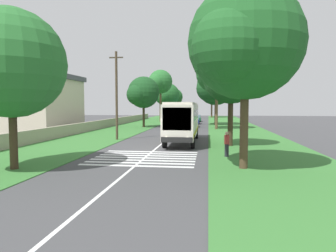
{
  "coord_description": "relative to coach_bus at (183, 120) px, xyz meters",
  "views": [
    {
      "loc": [
        -23.76,
        -4.17,
        3.5
      ],
      "look_at": [
        3.92,
        -0.54,
        1.6
      ],
      "focal_mm": 32.95,
      "sensor_mm": 36.0,
      "label": 1
    }
  ],
  "objects": [
    {
      "name": "roadside_tree_right_1",
      "position": [
        -2.01,
        -4.13,
        3.73
      ],
      "size": [
        5.64,
        4.81,
        8.37
      ],
      "color": "#3D2D1E",
      "rests_on": "grass_verge_right"
    },
    {
      "name": "trailing_car_1",
      "position": [
        28.69,
        0.19,
        -1.48
      ],
      "size": [
        4.3,
        1.78,
        1.43
      ],
      "color": "navy",
      "rests_on": "ground"
    },
    {
      "name": "roadside_building",
      "position": [
        10.81,
        21.03,
        1.73
      ],
      "size": [
        11.91,
        9.7,
        7.67
      ],
      "color": "beige",
      "rests_on": "ground"
    },
    {
      "name": "roadside_tree_left_1",
      "position": [
        45.99,
        7.69,
        3.67
      ],
      "size": [
        6.78,
        5.72,
        8.79
      ],
      "color": "#3D2D1E",
      "rests_on": "grass_verge_left"
    },
    {
      "name": "roadside_tree_left_0",
      "position": [
        35.3,
        7.79,
        6.04
      ],
      "size": [
        6.34,
        5.11,
        10.82
      ],
      "color": "brown",
      "rests_on": "grass_verge_left"
    },
    {
      "name": "roadside_tree_right_0",
      "position": [
        58.16,
        -3.07,
        6.24
      ],
      "size": [
        8.94,
        7.1,
        12.13
      ],
      "color": "#4C3826",
      "rests_on": "grass_verge_right"
    },
    {
      "name": "grass_verge_left",
      "position": [
        10.05,
        10.0,
        -2.13
      ],
      "size": [
        120.0,
        8.0,
        0.04
      ],
      "primitive_type": "cube",
      "color": "#387533",
      "rests_on": "ground"
    },
    {
      "name": "roadside_wall",
      "position": [
        15.05,
        13.4,
        -1.48
      ],
      "size": [
        70.0,
        0.4,
        1.24
      ],
      "primitive_type": "cube",
      "color": "#9E937F",
      "rests_on": "grass_verge_left"
    },
    {
      "name": "centre_line",
      "position": [
        10.05,
        1.8,
        -2.14
      ],
      "size": [
        110.0,
        0.16,
        0.01
      ],
      "primitive_type": "cube",
      "color": "silver",
      "rests_on": "ground"
    },
    {
      "name": "ground",
      "position": [
        -4.95,
        1.8,
        -2.15
      ],
      "size": [
        160.0,
        160.0,
        0.0
      ],
      "primitive_type": "plane",
      "color": "#424244"
    },
    {
      "name": "pedestrian",
      "position": [
        -7.83,
        -3.61,
        -1.24
      ],
      "size": [
        0.34,
        0.34,
        1.69
      ],
      "color": "#26262D",
      "rests_on": "grass_verge_right"
    },
    {
      "name": "trailing_minibus_0",
      "position": [
        45.2,
        3.46,
        -0.6
      ],
      "size": [
        6.0,
        2.14,
        2.53
      ],
      "color": "teal",
      "rests_on": "ground"
    },
    {
      "name": "roadside_tree_left_4",
      "position": [
        -13.28,
        8.19,
        3.4
      ],
      "size": [
        7.01,
        5.81,
        8.57
      ],
      "color": "#3D2D1E",
      "rests_on": "grass_verge_left"
    },
    {
      "name": "roadside_tree_right_2",
      "position": [
        16.27,
        -3.4,
        5.85
      ],
      "size": [
        6.66,
        5.99,
        11.09
      ],
      "color": "brown",
      "rests_on": "grass_verge_right"
    },
    {
      "name": "coach_bus",
      "position": [
        0.0,
        0.0,
        0.0
      ],
      "size": [
        11.16,
        2.62,
        3.73
      ],
      "color": "silver",
      "rests_on": "ground"
    },
    {
      "name": "trailing_car_2",
      "position": [
        36.81,
        0.09,
        -1.48
      ],
      "size": [
        4.3,
        1.78,
        1.43
      ],
      "color": "#145933",
      "rests_on": "ground"
    },
    {
      "name": "roadside_tree_right_3",
      "position": [
        -11.48,
        -4.17,
        4.56
      ],
      "size": [
        7.28,
        6.19,
        9.92
      ],
      "color": "#4C3826",
      "rests_on": "grass_verge_right"
    },
    {
      "name": "roadside_tree_right_4",
      "position": [
        26.48,
        -3.42,
        4.47
      ],
      "size": [
        8.48,
        6.72,
        10.15
      ],
      "color": "brown",
      "rests_on": "grass_verge_right"
    },
    {
      "name": "roadside_tree_left_2",
      "position": [
        55.35,
        7.05,
        3.41
      ],
      "size": [
        5.5,
        4.71,
        8.0
      ],
      "color": "#4C3826",
      "rests_on": "grass_verge_left"
    },
    {
      "name": "zebra_crossing",
      "position": [
        -8.85,
        1.8,
        -2.14
      ],
      "size": [
        5.85,
        6.8,
        0.01
      ],
      "color": "silver",
      "rests_on": "ground"
    },
    {
      "name": "utility_pole",
      "position": [
        1.21,
        6.73,
        2.42
      ],
      "size": [
        0.24,
        1.4,
        8.76
      ],
      "color": "#473828",
      "rests_on": "grass_verge_left"
    },
    {
      "name": "grass_verge_right",
      "position": [
        10.05,
        -6.4,
        -2.13
      ],
      "size": [
        120.0,
        8.0,
        0.04
      ],
      "primitive_type": "cube",
      "color": "#387533",
      "rests_on": "ground"
    },
    {
      "name": "trailing_car_0",
      "position": [
        20.17,
        0.26,
        -1.48
      ],
      "size": [
        4.3,
        1.78,
        1.43
      ],
      "color": "navy",
      "rests_on": "ground"
    },
    {
      "name": "roadside_tree_left_3",
      "position": [
        18.71,
        7.84,
        3.2
      ],
      "size": [
        5.89,
        4.94,
        7.91
      ],
      "color": "#3D2D1E",
      "rests_on": "grass_verge_left"
    }
  ]
}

